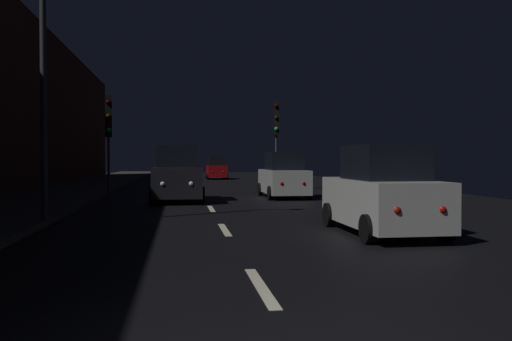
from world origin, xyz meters
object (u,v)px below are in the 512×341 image
at_px(traffic_light_far_right, 276,125).
at_px(car_distant_taillights, 216,169).
at_px(car_parked_right_near, 382,193).
at_px(streetlamp_overhead, 60,20).
at_px(car_approaching_headlights, 177,176).
at_px(car_parked_right_far, 284,177).
at_px(traffic_light_far_left, 108,124).

height_order(traffic_light_far_right, car_distant_taillights, traffic_light_far_right).
height_order(traffic_light_far_right, car_parked_right_near, traffic_light_far_right).
relative_size(streetlamp_overhead, car_approaching_headlights, 1.80).
xyz_separation_m(traffic_light_far_right, streetlamp_overhead, (-8.38, -14.78, 1.62)).
height_order(traffic_light_far_right, car_parked_right_far, traffic_light_far_right).
distance_m(car_approaching_headlights, car_parked_right_near, 11.14).
height_order(streetlamp_overhead, car_parked_right_near, streetlamp_overhead).
height_order(traffic_light_far_left, car_approaching_headlights, traffic_light_far_left).
xyz_separation_m(streetlamp_overhead, car_parked_right_far, (7.59, 8.74, -4.34)).
relative_size(car_approaching_headlights, car_distant_taillights, 1.17).
bearing_deg(traffic_light_far_left, car_approaching_headlights, 36.75).
distance_m(car_parked_right_far, car_distant_taillights, 22.46).
bearing_deg(car_approaching_headlights, streetlamp_overhead, -21.28).
distance_m(streetlamp_overhead, car_approaching_headlights, 9.06).
bearing_deg(car_parked_right_far, traffic_light_far_right, -7.51).
height_order(streetlamp_overhead, car_distant_taillights, streetlamp_overhead).
distance_m(traffic_light_far_left, car_distant_taillights, 21.61).
bearing_deg(streetlamp_overhead, traffic_light_far_right, 60.43).
bearing_deg(traffic_light_far_right, streetlamp_overhead, -19.19).
distance_m(traffic_light_far_left, car_approaching_headlights, 5.03).
bearing_deg(streetlamp_overhead, car_distant_taillights, 78.81).
bearing_deg(car_parked_right_near, car_approaching_headlights, 24.83).
distance_m(traffic_light_far_left, streetlamp_overhead, 10.84).
bearing_deg(car_approaching_headlights, traffic_light_far_left, -135.56).
relative_size(traffic_light_far_left, traffic_light_far_right, 0.93).
height_order(traffic_light_far_left, traffic_light_far_right, traffic_light_far_right).
height_order(streetlamp_overhead, car_approaching_headlights, streetlamp_overhead).
bearing_deg(streetlamp_overhead, car_parked_right_far, 49.02).
xyz_separation_m(traffic_light_far_left, car_parked_right_far, (7.81, -1.93, -2.42)).
relative_size(streetlamp_overhead, car_parked_right_near, 2.01).
distance_m(streetlamp_overhead, car_parked_right_near, 9.13).
bearing_deg(car_parked_right_near, traffic_light_far_left, 30.41).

